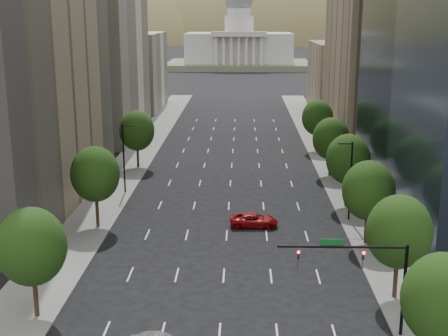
# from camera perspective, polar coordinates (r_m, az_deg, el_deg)

# --- Properties ---
(sidewalk_left) EXTENTS (6.00, 200.00, 0.15)m
(sidewalk_left) POSITION_cam_1_polar(r_m,az_deg,el_deg) (74.95, -11.50, -3.34)
(sidewalk_left) COLOR slate
(sidewalk_left) RESTS_ON ground
(sidewalk_right) EXTENTS (6.00, 200.00, 0.15)m
(sidewalk_right) POSITION_cam_1_polar(r_m,az_deg,el_deg) (74.32, 12.51, -3.55)
(sidewalk_right) COLOR slate
(sidewalk_right) RESTS_ON ground
(midrise_cream_left) EXTENTS (14.00, 30.00, 35.00)m
(midrise_cream_left) POSITION_cam_1_polar(r_m,az_deg,el_deg) (115.65, -11.77, 11.60)
(midrise_cream_left) COLOR beige
(midrise_cream_left) RESTS_ON ground
(filler_left) EXTENTS (14.00, 26.00, 18.00)m
(filler_left) POSITION_cam_1_polar(r_m,az_deg,el_deg) (148.47, -8.68, 8.99)
(filler_left) COLOR beige
(filler_left) RESTS_ON ground
(parking_tan_right) EXTENTS (14.00, 30.00, 30.00)m
(parking_tan_right) POSITION_cam_1_polar(r_m,az_deg,el_deg) (112.20, 14.03, 10.12)
(parking_tan_right) COLOR #8C7759
(parking_tan_right) RESTS_ON ground
(filler_right) EXTENTS (14.00, 26.00, 16.00)m
(filler_right) POSITION_cam_1_polar(r_m,az_deg,el_deg) (145.11, 11.15, 8.36)
(filler_right) COLOR #8C7759
(filler_right) RESTS_ON ground
(tree_right_0) EXTENTS (5.20, 5.20, 8.39)m
(tree_right_0) POSITION_cam_1_polar(r_m,az_deg,el_deg) (40.45, 19.95, -11.58)
(tree_right_0) COLOR #382316
(tree_right_0) RESTS_ON ground
(tree_right_1) EXTENTS (5.20, 5.20, 8.75)m
(tree_right_1) POSITION_cam_1_polar(r_m,az_deg,el_deg) (50.03, 16.16, -5.79)
(tree_right_1) COLOR #382316
(tree_right_1) RESTS_ON ground
(tree_right_2) EXTENTS (5.20, 5.20, 8.61)m
(tree_right_2) POSITION_cam_1_polar(r_m,az_deg,el_deg) (61.18, 13.44, -2.07)
(tree_right_2) COLOR #382316
(tree_right_2) RESTS_ON ground
(tree_right_3) EXTENTS (5.20, 5.20, 8.89)m
(tree_right_3) POSITION_cam_1_polar(r_m,az_deg,el_deg) (72.50, 11.60, 0.83)
(tree_right_3) COLOR #382316
(tree_right_3) RESTS_ON ground
(tree_right_4) EXTENTS (5.20, 5.20, 8.46)m
(tree_right_4) POSITION_cam_1_polar(r_m,az_deg,el_deg) (86.09, 10.04, 2.73)
(tree_right_4) COLOR #382316
(tree_right_4) RESTS_ON ground
(tree_right_5) EXTENTS (5.20, 5.20, 8.75)m
(tree_right_5) POSITION_cam_1_polar(r_m,az_deg,el_deg) (101.63, 8.79, 4.71)
(tree_right_5) COLOR #382316
(tree_right_5) RESTS_ON ground
(tree_left_0) EXTENTS (5.20, 5.20, 8.75)m
(tree_left_0) POSITION_cam_1_polar(r_m,az_deg,el_deg) (47.33, -17.67, -7.07)
(tree_left_0) COLOR #382316
(tree_left_0) RESTS_ON ground
(tree_left_1) EXTENTS (5.20, 5.20, 8.97)m
(tree_left_1) POSITION_cam_1_polar(r_m,az_deg,el_deg) (65.51, -12.03, -0.58)
(tree_left_1) COLOR #382316
(tree_left_1) RESTS_ON ground
(tree_left_2) EXTENTS (5.20, 5.20, 8.68)m
(tree_left_2) POSITION_cam_1_polar(r_m,az_deg,el_deg) (90.41, -8.20, 3.49)
(tree_left_2) COLOR #382316
(tree_left_2) RESTS_ON ground
(streetlight_rn) EXTENTS (1.70, 0.20, 9.00)m
(streetlight_rn) POSITION_cam_1_polar(r_m,az_deg,el_deg) (67.89, 11.78, -1.02)
(streetlight_rn) COLOR black
(streetlight_rn) RESTS_ON ground
(streetlight_ln) EXTENTS (1.70, 0.20, 9.00)m
(streetlight_ln) POSITION_cam_1_polar(r_m,az_deg,el_deg) (77.97, -9.37, 1.08)
(streetlight_ln) COLOR black
(streetlight_ln) RESTS_ON ground
(traffic_signal) EXTENTS (9.12, 0.40, 7.38)m
(traffic_signal) POSITION_cam_1_polar(r_m,az_deg,el_deg) (44.03, 13.58, -9.24)
(traffic_signal) COLOR black
(traffic_signal) RESTS_ON ground
(capitol) EXTENTS (60.00, 40.00, 35.20)m
(capitol) POSITION_cam_1_polar(r_m,az_deg,el_deg) (259.55, 1.42, 11.29)
(capitol) COLOR #596647
(capitol) RESTS_ON ground
(foothills) EXTENTS (720.00, 413.00, 263.00)m
(foothills) POSITION_cam_1_polar(r_m,az_deg,el_deg) (612.73, 4.87, 8.67)
(foothills) COLOR olive
(foothills) RESTS_ON ground
(car_red_far) EXTENTS (5.21, 2.47, 1.44)m
(car_red_far) POSITION_cam_1_polar(r_m,az_deg,el_deg) (65.99, 2.83, -4.92)
(car_red_far) COLOR #950A0C
(car_red_far) RESTS_ON ground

